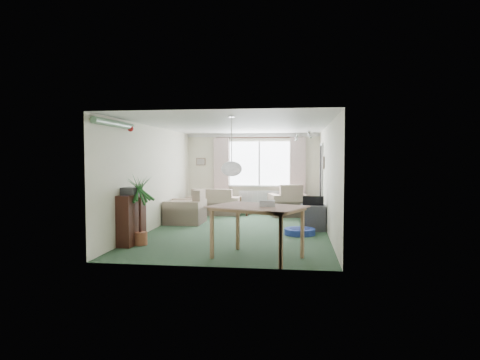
# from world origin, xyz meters

# --- Properties ---
(ground) EXTENTS (6.50, 6.50, 0.00)m
(ground) POSITION_xyz_m (0.00, 0.00, 0.00)
(ground) COLOR #2A462F
(window) EXTENTS (1.80, 0.03, 1.30)m
(window) POSITION_xyz_m (0.20, 3.23, 1.50)
(window) COLOR white
(curtain_rod) EXTENTS (2.60, 0.03, 0.03)m
(curtain_rod) POSITION_xyz_m (0.20, 3.15, 2.27)
(curtain_rod) COLOR black
(curtain_left) EXTENTS (0.45, 0.08, 2.00)m
(curtain_left) POSITION_xyz_m (-0.95, 3.13, 1.27)
(curtain_left) COLOR beige
(curtain_right) EXTENTS (0.45, 0.08, 2.00)m
(curtain_right) POSITION_xyz_m (1.35, 3.13, 1.27)
(curtain_right) COLOR beige
(radiator) EXTENTS (1.20, 0.10, 0.55)m
(radiator) POSITION_xyz_m (0.20, 3.19, 0.40)
(radiator) COLOR white
(doorway) EXTENTS (0.03, 0.95, 2.00)m
(doorway) POSITION_xyz_m (1.99, 2.20, 1.00)
(doorway) COLOR black
(pendant_lamp) EXTENTS (0.36, 0.36, 0.36)m
(pendant_lamp) POSITION_xyz_m (0.20, -2.30, 1.48)
(pendant_lamp) COLOR white
(tinsel_garland) EXTENTS (1.60, 1.60, 0.12)m
(tinsel_garland) POSITION_xyz_m (-1.92, -2.30, 2.28)
(tinsel_garland) COLOR #196626
(bauble_cluster_a) EXTENTS (0.20, 0.20, 0.20)m
(bauble_cluster_a) POSITION_xyz_m (1.30, 0.90, 2.22)
(bauble_cluster_a) COLOR silver
(bauble_cluster_b) EXTENTS (0.20, 0.20, 0.20)m
(bauble_cluster_b) POSITION_xyz_m (1.60, -0.30, 2.22)
(bauble_cluster_b) COLOR silver
(wall_picture_back) EXTENTS (0.28, 0.03, 0.22)m
(wall_picture_back) POSITION_xyz_m (-1.60, 3.23, 1.55)
(wall_picture_back) COLOR brown
(wall_picture_right) EXTENTS (0.03, 0.24, 0.30)m
(wall_picture_right) POSITION_xyz_m (1.98, 1.20, 1.55)
(wall_picture_right) COLOR brown
(sofa) EXTENTS (1.55, 0.84, 0.77)m
(sofa) POSITION_xyz_m (-1.10, 2.75, 0.38)
(sofa) COLOR beige
(sofa) RESTS_ON ground
(armchair_corner) EXTENTS (1.24, 1.20, 0.92)m
(armchair_corner) POSITION_xyz_m (1.07, 2.73, 0.46)
(armchair_corner) COLOR tan
(armchair_corner) RESTS_ON ground
(armchair_left) EXTENTS (0.93, 0.98, 0.86)m
(armchair_left) POSITION_xyz_m (-1.50, 0.97, 0.43)
(armchair_left) COLOR beige
(armchair_left) RESTS_ON ground
(coffee_table) EXTENTS (0.89, 0.60, 0.37)m
(coffee_table) POSITION_xyz_m (-0.41, 2.75, 0.18)
(coffee_table) COLOR black
(coffee_table) RESTS_ON ground
(photo_frame) EXTENTS (0.12, 0.07, 0.16)m
(photo_frame) POSITION_xyz_m (-0.35, 2.74, 0.45)
(photo_frame) COLOR brown
(photo_frame) RESTS_ON coffee_table
(bookshelf) EXTENTS (0.31, 0.80, 0.97)m
(bookshelf) POSITION_xyz_m (-1.84, -1.76, 0.48)
(bookshelf) COLOR black
(bookshelf) RESTS_ON ground
(hifi_box) EXTENTS (0.32, 0.38, 0.14)m
(hifi_box) POSITION_xyz_m (-1.84, -1.78, 1.04)
(hifi_box) COLOR #36373B
(hifi_box) RESTS_ON bookshelf
(houseplant) EXTENTS (0.65, 0.65, 1.33)m
(houseplant) POSITION_xyz_m (-1.65, -1.80, 0.67)
(houseplant) COLOR #22632D
(houseplant) RESTS_ON ground
(dining_table) EXTENTS (1.62, 1.39, 0.85)m
(dining_table) POSITION_xyz_m (0.67, -2.60, 0.43)
(dining_table) COLOR tan
(dining_table) RESTS_ON ground
(gift_box) EXTENTS (0.26, 0.19, 0.12)m
(gift_box) POSITION_xyz_m (0.84, -2.63, 0.91)
(gift_box) COLOR #B0B1BB
(gift_box) RESTS_ON dining_table
(tv_cube) EXTENTS (0.58, 0.63, 0.57)m
(tv_cube) POSITION_xyz_m (1.70, 0.38, 0.29)
(tv_cube) COLOR #323336
(tv_cube) RESTS_ON ground
(pet_bed) EXTENTS (0.84, 0.84, 0.13)m
(pet_bed) POSITION_xyz_m (1.39, -0.30, 0.07)
(pet_bed) COLOR #1F4D8F
(pet_bed) RESTS_ON ground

